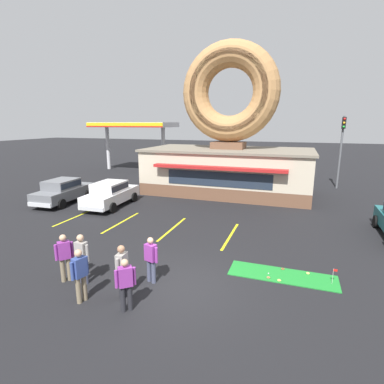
{
  "coord_description": "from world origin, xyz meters",
  "views": [
    {
      "loc": [
        3.27,
        -8.27,
        5.26
      ],
      "look_at": [
        -1.38,
        5.0,
        2.0
      ],
      "focal_mm": 28.0,
      "sensor_mm": 36.0,
      "label": 1
    }
  ],
  "objects_px": {
    "car_white": "(111,193)",
    "pedestrian_crossing_woman": "(126,283)",
    "pedestrian_clipboard_woman": "(151,258)",
    "pedestrian_blue_sweater_man": "(65,256)",
    "pedestrian_leather_jacket_man": "(80,273)",
    "pedestrian_beanie_man": "(122,269)",
    "pedestrian_hooded_kid": "(82,256)",
    "trash_bin": "(152,188)",
    "car_grey": "(63,190)",
    "golf_ball": "(268,273)",
    "putting_flag_pin": "(334,273)",
    "traffic_light_pole": "(342,143)"
  },
  "relations": [
    {
      "from": "golf_ball",
      "to": "putting_flag_pin",
      "type": "distance_m",
      "value": 2.13
    },
    {
      "from": "pedestrian_leather_jacket_man",
      "to": "pedestrian_beanie_man",
      "type": "bearing_deg",
      "value": 28.8
    },
    {
      "from": "pedestrian_beanie_man",
      "to": "pedestrian_crossing_woman",
      "type": "distance_m",
      "value": 0.7
    },
    {
      "from": "pedestrian_clipboard_woman",
      "to": "pedestrian_crossing_woman",
      "type": "distance_m",
      "value": 1.67
    },
    {
      "from": "pedestrian_leather_jacket_man",
      "to": "pedestrian_clipboard_woman",
      "type": "distance_m",
      "value": 2.25
    },
    {
      "from": "pedestrian_hooded_kid",
      "to": "pedestrian_crossing_woman",
      "type": "xyz_separation_m",
      "value": [
        2.17,
        -0.85,
        -0.09
      ]
    },
    {
      "from": "pedestrian_hooded_kid",
      "to": "pedestrian_beanie_man",
      "type": "xyz_separation_m",
      "value": [
        1.73,
        -0.31,
        -0.0
      ]
    },
    {
      "from": "pedestrian_crossing_woman",
      "to": "pedestrian_leather_jacket_man",
      "type": "bearing_deg",
      "value": -178.18
    },
    {
      "from": "pedestrian_blue_sweater_man",
      "to": "traffic_light_pole",
      "type": "bearing_deg",
      "value": 61.68
    },
    {
      "from": "golf_ball",
      "to": "traffic_light_pole",
      "type": "height_order",
      "value": "traffic_light_pole"
    },
    {
      "from": "pedestrian_blue_sweater_man",
      "to": "pedestrian_beanie_man",
      "type": "distance_m",
      "value": 2.39
    },
    {
      "from": "pedestrian_blue_sweater_man",
      "to": "trash_bin",
      "type": "height_order",
      "value": "pedestrian_blue_sweater_man"
    },
    {
      "from": "golf_ball",
      "to": "pedestrian_crossing_woman",
      "type": "relative_size",
      "value": 0.03
    },
    {
      "from": "pedestrian_clipboard_woman",
      "to": "pedestrian_beanie_man",
      "type": "xyz_separation_m",
      "value": [
        -0.39,
        -1.13,
        0.08
      ]
    },
    {
      "from": "trash_bin",
      "to": "traffic_light_pole",
      "type": "height_order",
      "value": "traffic_light_pole"
    },
    {
      "from": "pedestrian_hooded_kid",
      "to": "pedestrian_blue_sweater_man",
      "type": "bearing_deg",
      "value": -173.63
    },
    {
      "from": "pedestrian_hooded_kid",
      "to": "pedestrian_clipboard_woman",
      "type": "distance_m",
      "value": 2.27
    },
    {
      "from": "putting_flag_pin",
      "to": "car_white",
      "type": "relative_size",
      "value": 0.12
    },
    {
      "from": "pedestrian_blue_sweater_man",
      "to": "traffic_light_pole",
      "type": "xyz_separation_m",
      "value": [
        10.39,
        19.28,
        2.78
      ]
    },
    {
      "from": "pedestrian_clipboard_woman",
      "to": "traffic_light_pole",
      "type": "relative_size",
      "value": 0.28
    },
    {
      "from": "pedestrian_beanie_man",
      "to": "pedestrian_blue_sweater_man",
      "type": "bearing_deg",
      "value": 174.27
    },
    {
      "from": "pedestrian_leather_jacket_man",
      "to": "pedestrian_crossing_woman",
      "type": "xyz_separation_m",
      "value": [
        1.51,
        0.05,
        -0.05
      ]
    },
    {
      "from": "car_grey",
      "to": "trash_bin",
      "type": "distance_m",
      "value": 6.14
    },
    {
      "from": "pedestrian_leather_jacket_man",
      "to": "pedestrian_clipboard_woman",
      "type": "xyz_separation_m",
      "value": [
        1.46,
        1.71,
        -0.05
      ]
    },
    {
      "from": "car_white",
      "to": "pedestrian_crossing_woman",
      "type": "bearing_deg",
      "value": -53.84
    },
    {
      "from": "car_white",
      "to": "trash_bin",
      "type": "height_order",
      "value": "car_white"
    },
    {
      "from": "car_grey",
      "to": "pedestrian_hooded_kid",
      "type": "height_order",
      "value": "pedestrian_hooded_kid"
    },
    {
      "from": "pedestrian_leather_jacket_man",
      "to": "pedestrian_beanie_man",
      "type": "distance_m",
      "value": 1.22
    },
    {
      "from": "pedestrian_hooded_kid",
      "to": "traffic_light_pole",
      "type": "height_order",
      "value": "traffic_light_pole"
    },
    {
      "from": "pedestrian_blue_sweater_man",
      "to": "pedestrian_clipboard_woman",
      "type": "relative_size",
      "value": 1.04
    },
    {
      "from": "pedestrian_blue_sweater_man",
      "to": "trash_bin",
      "type": "relative_size",
      "value": 1.71
    },
    {
      "from": "pedestrian_blue_sweater_man",
      "to": "pedestrian_crossing_woman",
      "type": "height_order",
      "value": "pedestrian_blue_sweater_man"
    },
    {
      "from": "pedestrian_clipboard_woman",
      "to": "car_white",
      "type": "bearing_deg",
      "value": 131.43
    },
    {
      "from": "pedestrian_leather_jacket_man",
      "to": "pedestrian_crossing_woman",
      "type": "relative_size",
      "value": 1.05
    },
    {
      "from": "golf_ball",
      "to": "pedestrian_crossing_woman",
      "type": "xyz_separation_m",
      "value": [
        -3.64,
        -3.47,
        0.83
      ]
    },
    {
      "from": "car_grey",
      "to": "trash_bin",
      "type": "height_order",
      "value": "car_grey"
    },
    {
      "from": "trash_bin",
      "to": "golf_ball",
      "type": "bearing_deg",
      "value": -45.67
    },
    {
      "from": "car_grey",
      "to": "car_white",
      "type": "bearing_deg",
      "value": 5.47
    },
    {
      "from": "putting_flag_pin",
      "to": "golf_ball",
      "type": "bearing_deg",
      "value": -179.66
    },
    {
      "from": "golf_ball",
      "to": "car_white",
      "type": "xyz_separation_m",
      "value": [
        -10.45,
        5.84,
        0.82
      ]
    },
    {
      "from": "trash_bin",
      "to": "traffic_light_pole",
      "type": "relative_size",
      "value": 0.17
    },
    {
      "from": "pedestrian_blue_sweater_man",
      "to": "pedestrian_leather_jacket_man",
      "type": "relative_size",
      "value": 1.0
    },
    {
      "from": "car_grey",
      "to": "pedestrian_crossing_woman",
      "type": "bearing_deg",
      "value": -41.08
    },
    {
      "from": "pedestrian_hooded_kid",
      "to": "golf_ball",
      "type": "bearing_deg",
      "value": 24.25
    },
    {
      "from": "car_white",
      "to": "pedestrian_leather_jacket_man",
      "type": "bearing_deg",
      "value": -60.52
    },
    {
      "from": "car_white",
      "to": "pedestrian_clipboard_woman",
      "type": "bearing_deg",
      "value": -48.57
    },
    {
      "from": "pedestrian_hooded_kid",
      "to": "pedestrian_leather_jacket_man",
      "type": "distance_m",
      "value": 1.12
    },
    {
      "from": "pedestrian_crossing_woman",
      "to": "pedestrian_hooded_kid",
      "type": "bearing_deg",
      "value": 158.65
    },
    {
      "from": "car_grey",
      "to": "pedestrian_clipboard_woman",
      "type": "height_order",
      "value": "car_grey"
    },
    {
      "from": "golf_ball",
      "to": "traffic_light_pole",
      "type": "distance_m",
      "value": 17.44
    }
  ]
}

